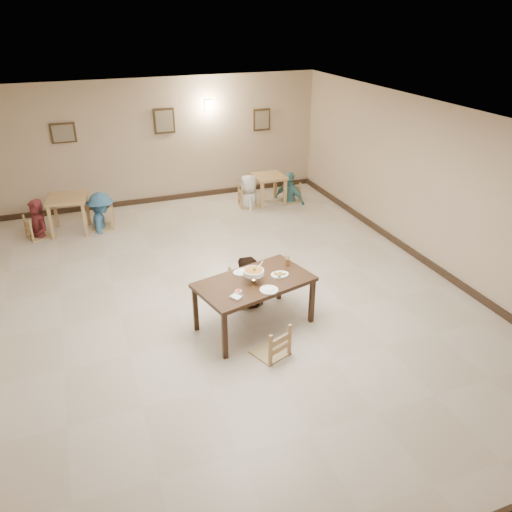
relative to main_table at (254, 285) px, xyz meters
name	(u,v)px	position (x,y,z in m)	size (l,w,h in m)	color
floor	(225,295)	(-0.15, 1.04, -0.72)	(10.00, 10.00, 0.00)	#C0B2A0
ceiling	(219,118)	(-0.15, 1.04, 2.28)	(10.00, 10.00, 0.00)	silver
wall_back	(162,142)	(-0.15, 6.04, 0.78)	(10.00, 10.00, 0.00)	tan
wall_front	(418,446)	(-0.15, -3.96, 0.78)	(10.00, 10.00, 0.00)	tan
wall_right	(430,185)	(3.85, 1.04, 0.78)	(10.00, 10.00, 0.00)	tan
baseboard_back	(167,198)	(-0.15, 6.01, -0.66)	(8.00, 0.06, 0.12)	black
baseboard_right	(417,255)	(3.82, 1.04, -0.66)	(0.06, 10.00, 0.12)	black
picture_a	(63,133)	(-2.35, 6.00, 1.18)	(0.55, 0.04, 0.45)	#382815
picture_b	(164,121)	(-0.05, 6.00, 1.28)	(0.50, 0.04, 0.60)	#382815
picture_c	(262,120)	(2.45, 6.00, 1.13)	(0.45, 0.04, 0.55)	#382815
wall_sconce	(208,105)	(1.05, 6.00, 1.58)	(0.16, 0.05, 0.22)	#FFD88C
main_table	(254,285)	(0.00, 0.00, 0.00)	(1.89, 1.35, 0.80)	#382213
chair_far	(244,274)	(0.10, 0.77, -0.21)	(0.48, 0.48, 1.01)	tan
chair_near	(270,326)	(-0.04, -0.73, -0.25)	(0.45, 0.45, 0.95)	tan
main_diner	(245,258)	(0.11, 0.71, 0.10)	(0.80, 0.62, 1.64)	gray
curry_warmer	(254,272)	(-0.02, -0.03, 0.24)	(0.35, 0.31, 0.28)	silver
rice_plate_far	(243,272)	(-0.08, 0.29, 0.10)	(0.31, 0.31, 0.07)	white
rice_plate_near	(269,290)	(0.10, -0.35, 0.09)	(0.27, 0.27, 0.06)	white
fried_plate	(280,274)	(0.42, 0.01, 0.10)	(0.28, 0.28, 0.06)	white
chili_dish	(238,291)	(-0.33, -0.22, 0.09)	(0.10, 0.10, 0.02)	white
napkin_cutlery	(236,297)	(-0.41, -0.37, 0.09)	(0.20, 0.24, 0.03)	white
drink_glass	(287,261)	(0.66, 0.28, 0.15)	(0.07, 0.07, 0.14)	white
bg_table_left	(67,203)	(-2.50, 4.81, -0.05)	(0.91, 0.91, 0.81)	tan
bg_table_right	(269,181)	(2.22, 4.91, -0.13)	(0.74, 0.74, 0.73)	tan
bg_chair_ll	(36,217)	(-3.17, 4.75, -0.25)	(0.44, 0.44, 0.95)	tan
bg_chair_lr	(100,206)	(-1.84, 4.80, -0.21)	(0.48, 0.48, 1.03)	tan
bg_chair_rl	(249,187)	(1.68, 4.90, -0.23)	(0.46, 0.46, 0.98)	tan
bg_chair_rr	(290,184)	(2.77, 4.84, -0.27)	(0.43, 0.43, 0.91)	tan
bg_diner_a	(33,200)	(-3.17, 4.75, 0.12)	(0.61, 0.40, 1.68)	#571D21
bg_diner_b	(98,193)	(-1.84, 4.80, 0.09)	(1.05, 0.60, 1.62)	teal
bg_diner_c	(249,175)	(1.68, 4.90, 0.07)	(0.78, 0.50, 1.59)	silver
bg_diner_d	(290,172)	(2.77, 4.84, 0.04)	(0.89, 0.37, 1.52)	teal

